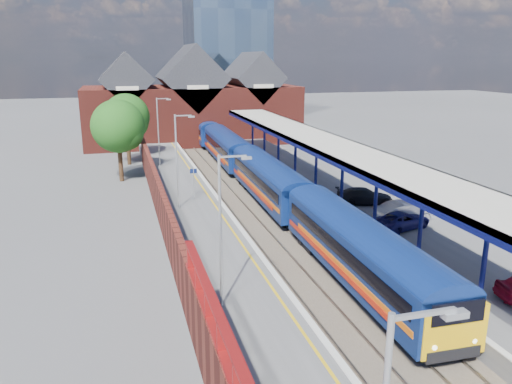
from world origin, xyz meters
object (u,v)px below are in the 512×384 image
lamp_post_d (159,127)px  parked_car_silver (405,212)px  train (245,160)px  parked_car_blue (402,220)px  platform_sign (194,178)px  parked_car_dark (364,196)px  lamp_post_b (223,222)px  lamp_post_c (178,155)px

lamp_post_d → parked_car_silver: 27.84m
train → lamp_post_d: (-7.86, 5.08, 2.87)m
train → parked_car_blue: bearing=-73.7°
parked_car_silver → parked_car_blue: parked_car_silver is taller
lamp_post_d → platform_sign: 14.25m
parked_car_blue → parked_car_dark: bearing=-19.8°
lamp_post_b → parked_car_dark: (13.83, 13.10, -3.37)m
train → parked_car_blue: (5.73, -19.66, -0.56)m
lamp_post_b → lamp_post_d: size_ratio=1.00×
platform_sign → parked_car_dark: (12.47, -4.90, -1.06)m
platform_sign → lamp_post_d: bearing=95.6°
lamp_post_d → parked_car_blue: (13.59, -24.74, -3.43)m
train → lamp_post_c: size_ratio=9.42×
lamp_post_d → parked_car_dark: size_ratio=1.62×
lamp_post_c → lamp_post_d: (0.00, 16.00, 0.00)m
parked_car_silver → parked_car_dark: size_ratio=0.99×
lamp_post_c → parked_car_dark: bearing=-11.8°
lamp_post_c → lamp_post_d: size_ratio=1.00×
lamp_post_b → lamp_post_d: same height
train → lamp_post_b: (-7.86, -26.92, 2.87)m
parked_car_dark → lamp_post_c: bearing=92.9°
parked_car_dark → parked_car_silver: bearing=-156.7°
parked_car_dark → train: bearing=38.1°
parked_car_dark → parked_car_blue: bearing=-167.6°
lamp_post_c → platform_sign: (1.36, 2.00, -2.30)m
platform_sign → parked_car_dark: size_ratio=0.58×
train → lamp_post_d: size_ratio=9.42×
parked_car_silver → parked_car_blue: size_ratio=1.05×
train → lamp_post_b: bearing=-106.3°
train → parked_car_blue: train is taller
lamp_post_b → parked_car_silver: size_ratio=1.64×
lamp_post_c → parked_car_blue: bearing=-32.7°
parked_car_silver → parked_car_blue: (-0.93, -1.22, -0.14)m
lamp_post_d → lamp_post_b: bearing=-90.0°
lamp_post_d → parked_car_dark: lamp_post_d is taller
lamp_post_d → parked_car_silver: (14.52, -23.52, -3.29)m
lamp_post_d → parked_car_dark: (13.83, -18.90, -3.37)m
lamp_post_c → lamp_post_d: bearing=90.0°
lamp_post_c → lamp_post_d: same height
parked_car_silver → parked_car_dark: 4.67m
parked_car_silver → lamp_post_b: bearing=117.1°
lamp_post_d → parked_car_blue: lamp_post_d is taller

